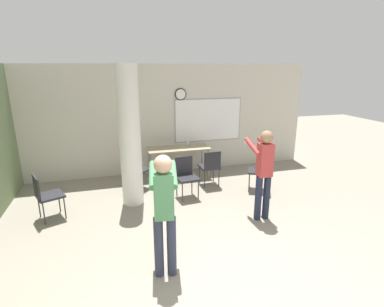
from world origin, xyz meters
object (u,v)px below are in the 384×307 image
Objects in this scene: chair_table_left at (136,168)px; person_playing_side at (264,168)px; chair_table_front at (186,174)px; chair_by_left_wall at (46,194)px; person_playing_front at (164,207)px; bottle_on_table at (188,142)px; folding_table at (178,150)px; chair_mid_room at (261,169)px; chair_table_right at (210,165)px.

chair_table_left is 0.52× the size of person_playing_side.
chair_table_front and chair_table_left have the same top height.
chair_table_front and chair_by_left_wall have the same top height.
person_playing_front reaches higher than chair_table_front.
person_playing_side is at bearing -14.88° from chair_by_left_wall.
bottle_on_table is 0.14× the size of person_playing_side.
chair_table_left reaches higher than folding_table.
person_playing_side is (-0.63, -1.20, 0.48)m from chair_mid_room.
chair_by_left_wall reaches higher than folding_table.
person_playing_side is at bearing 28.00° from person_playing_front.
person_playing_side reaches higher than chair_table_right.
chair_by_left_wall is 2.81m from person_playing_front.
chair_table_right is at bearing -73.14° from bottle_on_table.
folding_table is at bearing 28.75° from chair_by_left_wall.
chair_mid_room is at bearing -48.90° from bottle_on_table.
chair_table_left is at bearing 136.51° from person_playing_side.
chair_table_left is 2.93m from person_playing_side.
bottle_on_table is 0.27× the size of chair_table_left.
chair_table_left is 3.10m from person_playing_front.
person_playing_front is 1.02× the size of person_playing_side.
bottle_on_table reaches higher than folding_table.
chair_by_left_wall is at bearing -150.40° from chair_table_left.
person_playing_front is (-1.02, -3.64, 0.30)m from folding_table.
chair_table_right is at bearing 31.61° from chair_table_front.
chair_table_left is 0.51× the size of person_playing_front.
person_playing_front reaches higher than chair_table_right.
bottle_on_table is 0.27× the size of chair_by_left_wall.
chair_table_right is at bearing 60.35° from person_playing_front.
bottle_on_table is 3.58m from chair_by_left_wall.
bottle_on_table is 1.62m from chair_table_left.
chair_table_front reaches higher than folding_table.
bottle_on_table is at bearing 70.88° from person_playing_front.
person_playing_side reaches higher than chair_table_front.
folding_table is 3.25m from chair_by_left_wall.
chair_by_left_wall is 0.51× the size of person_playing_front.
bottle_on_table is at bearing 131.10° from chair_mid_room.
chair_by_left_wall is 3.98m from person_playing_side.
chair_mid_room is at bearing -40.51° from folding_table.
person_playing_side is (1.10, -1.32, 0.48)m from chair_table_front.
chair_by_left_wall is (-3.42, -0.73, 0.00)m from chair_table_right.
person_playing_side is (0.98, -2.57, 0.28)m from folding_table.
chair_mid_room is 1.44m from person_playing_side.
chair_table_right is 1.00× the size of chair_by_left_wall.
chair_table_front is at bearing 129.82° from person_playing_side.
chair_table_front is at bearing 69.26° from person_playing_front.
chair_by_left_wall is (-4.45, -0.18, 0.00)m from chair_mid_room.
folding_table is 1.79× the size of chair_table_left.
person_playing_side is (2.10, -1.99, 0.48)m from chair_table_left.
chair_mid_room is 2.84m from chair_table_left.
chair_mid_room is at bearing 40.72° from person_playing_front.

